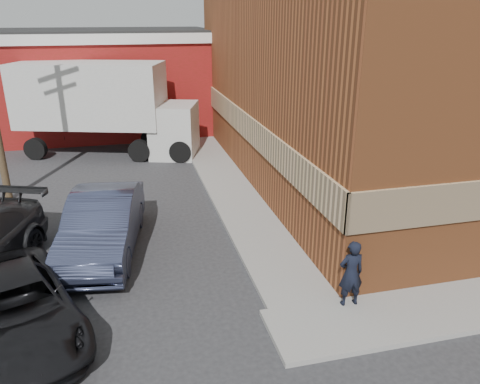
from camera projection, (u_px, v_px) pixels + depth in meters
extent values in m
plane|color=#28282B|center=(280.00, 311.00, 10.76)|extent=(90.00, 90.00, 0.00)
cube|color=brown|center=(410.00, 63.00, 19.22)|extent=(14.00, 18.00, 9.00)
cube|color=tan|center=(245.00, 125.00, 18.42)|extent=(0.08, 18.16, 1.00)
cube|color=gray|center=(224.00, 180.00, 19.03)|extent=(1.80, 18.00, 0.12)
cube|color=maroon|center=(70.00, 87.00, 26.65)|extent=(16.00, 8.00, 5.00)
cube|color=silver|center=(64.00, 36.00, 25.67)|extent=(16.30, 8.30, 0.50)
cube|color=black|center=(63.00, 30.00, 25.56)|extent=(16.00, 8.00, 0.10)
imported|color=black|center=(351.00, 273.00, 10.55)|extent=(0.59, 0.40, 1.61)
imported|color=#2F354F|center=(103.00, 224.00, 13.20)|extent=(2.55, 5.37, 1.70)
imported|color=black|center=(16.00, 309.00, 9.71)|extent=(3.76, 5.29, 1.34)
cube|color=silver|center=(90.00, 95.00, 21.84)|extent=(7.23, 4.61, 2.92)
cube|color=#22822A|center=(80.00, 110.00, 20.74)|extent=(6.20, 2.00, 0.90)
cube|color=silver|center=(184.00, 130.00, 22.15)|extent=(2.67, 2.97, 2.47)
cylinder|color=black|center=(36.00, 149.00, 21.79)|extent=(1.06, 0.63, 1.01)
cylinder|color=black|center=(56.00, 137.00, 23.88)|extent=(1.06, 0.63, 1.01)
cylinder|color=black|center=(140.00, 151.00, 21.48)|extent=(1.06, 0.63, 1.01)
cylinder|color=black|center=(151.00, 139.00, 23.57)|extent=(1.06, 0.63, 1.01)
cylinder|color=black|center=(181.00, 152.00, 21.36)|extent=(1.06, 0.63, 1.01)
cylinder|color=black|center=(189.00, 139.00, 23.45)|extent=(1.06, 0.63, 1.01)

